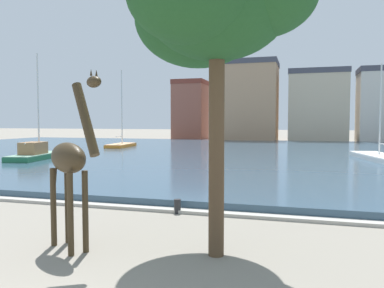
% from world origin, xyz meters
% --- Properties ---
extents(harbor_water, '(84.95, 46.54, 0.37)m').
position_xyz_m(harbor_water, '(0.00, 32.84, 0.19)').
color(harbor_water, '#334C60').
rests_on(harbor_water, ground).
extents(quay_edge_coping, '(84.95, 0.50, 0.12)m').
position_xyz_m(quay_edge_coping, '(0.00, 9.33, 0.06)').
color(quay_edge_coping, '#ADA89E').
rests_on(quay_edge_coping, ground).
extents(giraffe_statue, '(2.31, 1.66, 4.40)m').
position_xyz_m(giraffe_statue, '(-1.34, 4.74, 2.25)').
color(giraffe_statue, '#382B19').
rests_on(giraffe_statue, ground).
extents(sailboat_green, '(2.90, 6.93, 8.50)m').
position_xyz_m(sailboat_green, '(-15.47, 21.68, 0.58)').
color(sailboat_green, '#236B42').
rests_on(sailboat_green, ground).
extents(sailboat_orange, '(2.46, 6.25, 9.07)m').
position_xyz_m(sailboat_orange, '(-15.55, 36.27, 0.42)').
color(sailboat_orange, orange).
rests_on(sailboat_orange, ground).
extents(sailboat_white, '(3.92, 9.77, 7.60)m').
position_xyz_m(sailboat_white, '(9.81, 28.40, 0.39)').
color(sailboat_white, white).
rests_on(sailboat_white, ground).
extents(shade_tree, '(4.73, 5.07, 7.26)m').
position_xyz_m(shade_tree, '(2.09, 5.53, 5.95)').
color(shade_tree, brown).
rests_on(shade_tree, ground).
extents(mooring_bollard, '(0.24, 0.24, 0.50)m').
position_xyz_m(mooring_bollard, '(-0.00, 9.18, 0.25)').
color(mooring_bollard, '#232326').
rests_on(mooring_bollard, ground).
extents(townhouse_corner_house, '(5.59, 5.48, 10.57)m').
position_xyz_m(townhouse_corner_house, '(-15.04, 62.03, 5.30)').
color(townhouse_corner_house, '#8E5142').
rests_on(townhouse_corner_house, ground).
extents(townhouse_tall_gabled, '(9.02, 7.95, 12.82)m').
position_xyz_m(townhouse_tall_gabled, '(-4.07, 58.31, 6.43)').
color(townhouse_tall_gabled, tan).
rests_on(townhouse_tall_gabled, ground).
extents(townhouse_end_terrace, '(8.80, 7.56, 11.18)m').
position_xyz_m(townhouse_end_terrace, '(6.44, 59.40, 5.60)').
color(townhouse_end_terrace, '#C6B293').
rests_on(townhouse_end_terrace, ground).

